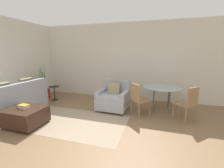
{
  "coord_description": "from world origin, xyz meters",
  "views": [
    {
      "loc": [
        1.09,
        -2.2,
        1.69
      ],
      "look_at": [
        -0.24,
        2.11,
        0.75
      ],
      "focal_mm": 24.0,
      "sensor_mm": 36.0,
      "label": 1
    }
  ],
  "objects_px": {
    "tv_remote_secondary": "(20,106)",
    "armchair": "(113,98)",
    "tv_remote_primary": "(19,106)",
    "dining_table": "(162,89)",
    "dining_chair_near_left": "(138,97)",
    "potted_plant": "(44,91)",
    "book_stack": "(24,106)",
    "dining_chair_near_right": "(188,102)",
    "ottoman": "(26,116)",
    "couch": "(14,102)",
    "side_table": "(54,91)"
  },
  "relations": [
    {
      "from": "dining_chair_near_right",
      "to": "armchair",
      "type": "bearing_deg",
      "value": 172.12
    },
    {
      "from": "couch",
      "to": "ottoman",
      "type": "bearing_deg",
      "value": -28.13
    },
    {
      "from": "dining_table",
      "to": "tv_remote_secondary",
      "type": "bearing_deg",
      "value": -150.52
    },
    {
      "from": "dining_chair_near_right",
      "to": "couch",
      "type": "bearing_deg",
      "value": -169.95
    },
    {
      "from": "armchair",
      "to": "tv_remote_secondary",
      "type": "bearing_deg",
      "value": -141.48
    },
    {
      "from": "armchair",
      "to": "ottoman",
      "type": "xyz_separation_m",
      "value": [
        -1.69,
        -1.61,
        -0.11
      ]
    },
    {
      "from": "book_stack",
      "to": "dining_chair_near_right",
      "type": "distance_m",
      "value": 3.94
    },
    {
      "from": "armchair",
      "to": "tv_remote_secondary",
      "type": "xyz_separation_m",
      "value": [
        -1.92,
        -1.53,
        0.08
      ]
    },
    {
      "from": "dining_chair_near_left",
      "to": "tv_remote_secondary",
      "type": "bearing_deg",
      "value": -155.03
    },
    {
      "from": "couch",
      "to": "potted_plant",
      "type": "distance_m",
      "value": 1.39
    },
    {
      "from": "tv_remote_secondary",
      "to": "dining_chair_near_left",
      "type": "relative_size",
      "value": 0.17
    },
    {
      "from": "couch",
      "to": "side_table",
      "type": "bearing_deg",
      "value": 75.09
    },
    {
      "from": "book_stack",
      "to": "tv_remote_primary",
      "type": "bearing_deg",
      "value": 164.89
    },
    {
      "from": "dining_chair_near_left",
      "to": "dining_chair_near_right",
      "type": "xyz_separation_m",
      "value": [
        1.23,
        0.0,
        0.0
      ]
    },
    {
      "from": "dining_table",
      "to": "tv_remote_primary",
      "type": "bearing_deg",
      "value": -150.47
    },
    {
      "from": "tv_remote_primary",
      "to": "tv_remote_secondary",
      "type": "bearing_deg",
      "value": 37.77
    },
    {
      "from": "ottoman",
      "to": "side_table",
      "type": "xyz_separation_m",
      "value": [
        -0.61,
        1.83,
        0.12
      ]
    },
    {
      "from": "armchair",
      "to": "dining_chair_near_right",
      "type": "bearing_deg",
      "value": -7.88
    },
    {
      "from": "tv_remote_secondary",
      "to": "armchair",
      "type": "bearing_deg",
      "value": 38.52
    },
    {
      "from": "tv_remote_primary",
      "to": "side_table",
      "type": "bearing_deg",
      "value": 101.7
    },
    {
      "from": "tv_remote_primary",
      "to": "dining_table",
      "type": "distance_m",
      "value": 3.81
    },
    {
      "from": "ottoman",
      "to": "tv_remote_primary",
      "type": "height_order",
      "value": "tv_remote_primary"
    },
    {
      "from": "armchair",
      "to": "potted_plant",
      "type": "relative_size",
      "value": 0.65
    },
    {
      "from": "tv_remote_secondary",
      "to": "dining_chair_near_left",
      "type": "bearing_deg",
      "value": 24.97
    },
    {
      "from": "potted_plant",
      "to": "tv_remote_primary",
      "type": "bearing_deg",
      "value": -64.2
    },
    {
      "from": "couch",
      "to": "potted_plant",
      "type": "bearing_deg",
      "value": 96.8
    },
    {
      "from": "potted_plant",
      "to": "tv_remote_secondary",
      "type": "bearing_deg",
      "value": -63.63
    },
    {
      "from": "dining_chair_near_right",
      "to": "tv_remote_primary",
      "type": "bearing_deg",
      "value": -162.2
    },
    {
      "from": "potted_plant",
      "to": "dining_chair_near_right",
      "type": "relative_size",
      "value": 1.53
    },
    {
      "from": "couch",
      "to": "dining_table",
      "type": "xyz_separation_m",
      "value": [
        4.03,
        1.44,
        0.32
      ]
    },
    {
      "from": "ottoman",
      "to": "tv_remote_secondary",
      "type": "relative_size",
      "value": 5.55
    },
    {
      "from": "tv_remote_primary",
      "to": "potted_plant",
      "type": "bearing_deg",
      "value": 115.8
    },
    {
      "from": "book_stack",
      "to": "side_table",
      "type": "distance_m",
      "value": 1.91
    },
    {
      "from": "couch",
      "to": "tv_remote_primary",
      "type": "bearing_deg",
      "value": -31.53
    },
    {
      "from": "dining_table",
      "to": "book_stack",
      "type": "bearing_deg",
      "value": -148.05
    },
    {
      "from": "dining_chair_near_left",
      "to": "couch",
      "type": "bearing_deg",
      "value": -166.44
    },
    {
      "from": "book_stack",
      "to": "dining_chair_near_left",
      "type": "xyz_separation_m",
      "value": [
        2.49,
        1.32,
        0.05
      ]
    },
    {
      "from": "tv_remote_secondary",
      "to": "potted_plant",
      "type": "height_order",
      "value": "potted_plant"
    },
    {
      "from": "couch",
      "to": "tv_remote_secondary",
      "type": "distance_m",
      "value": 0.85
    },
    {
      "from": "armchair",
      "to": "dining_chair_near_right",
      "type": "distance_m",
      "value": 2.02
    },
    {
      "from": "couch",
      "to": "armchair",
      "type": "bearing_deg",
      "value": 22.55
    },
    {
      "from": "ottoman",
      "to": "side_table",
      "type": "relative_size",
      "value": 1.63
    },
    {
      "from": "dining_table",
      "to": "dining_chair_near_right",
      "type": "distance_m",
      "value": 0.88
    },
    {
      "from": "tv_remote_secondary",
      "to": "dining_chair_near_right",
      "type": "height_order",
      "value": "dining_chair_near_right"
    },
    {
      "from": "ottoman",
      "to": "dining_chair_near_right",
      "type": "distance_m",
      "value": 3.93
    },
    {
      "from": "book_stack",
      "to": "side_table",
      "type": "xyz_separation_m",
      "value": [
        -0.58,
        1.81,
        -0.11
      ]
    },
    {
      "from": "dining_chair_near_left",
      "to": "dining_table",
      "type": "bearing_deg",
      "value": 45.0
    },
    {
      "from": "tv_remote_primary",
      "to": "dining_chair_near_left",
      "type": "xyz_separation_m",
      "value": [
        2.7,
        1.26,
        0.09
      ]
    },
    {
      "from": "couch",
      "to": "side_table",
      "type": "distance_m",
      "value": 1.36
    },
    {
      "from": "potted_plant",
      "to": "dining_chair_near_right",
      "type": "height_order",
      "value": "potted_plant"
    }
  ]
}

